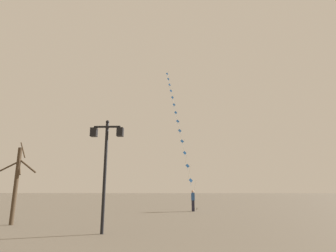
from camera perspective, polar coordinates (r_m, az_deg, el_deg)
ground_plane at (r=22.90m, az=-1.08°, el=-17.70°), size 160.00×160.00×0.00m
twin_lantern_lamp_post at (r=12.42m, az=-13.01°, el=-5.59°), size 1.49×0.28×4.92m
kite_train at (r=35.44m, az=1.86°, el=1.93°), size 3.71×17.98×21.18m
kite_flyer at (r=23.41m, az=5.30°, el=-15.33°), size 0.29×0.62×1.71m
bare_tree at (r=16.95m, az=-29.40°, el=-10.31°), size 1.79×0.96×4.38m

